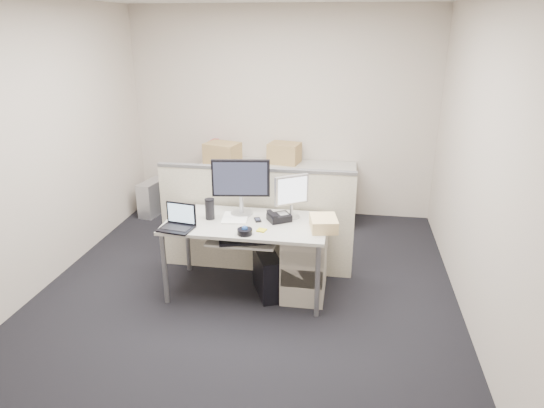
% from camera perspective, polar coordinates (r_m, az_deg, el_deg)
% --- Properties ---
extents(floor, '(4.00, 4.50, 0.01)m').
position_cam_1_polar(floor, '(4.84, -2.91, -10.18)').
color(floor, black).
rests_on(floor, ground).
extents(wall_back, '(4.00, 0.02, 2.70)m').
position_cam_1_polar(wall_back, '(6.47, 1.12, 10.59)').
color(wall_back, beige).
rests_on(wall_back, ground).
extents(wall_front, '(4.00, 0.02, 2.70)m').
position_cam_1_polar(wall_front, '(2.31, -15.43, -8.96)').
color(wall_front, beige).
rests_on(wall_front, ground).
extents(wall_left, '(0.02, 4.50, 2.70)m').
position_cam_1_polar(wall_left, '(5.12, -25.78, 5.92)').
color(wall_left, beige).
rests_on(wall_left, ground).
extents(wall_right, '(0.02, 4.50, 2.70)m').
position_cam_1_polar(wall_right, '(4.35, 23.54, 3.97)').
color(wall_right, beige).
rests_on(wall_right, ground).
extents(desk, '(1.50, 0.75, 0.73)m').
position_cam_1_polar(desk, '(4.53, -3.06, -2.88)').
color(desk, '#B0AEA4').
rests_on(desk, floor).
extents(keyboard_tray, '(0.62, 0.32, 0.02)m').
position_cam_1_polar(keyboard_tray, '(4.39, -3.54, -4.33)').
color(keyboard_tray, '#B0AEA4').
rests_on(keyboard_tray, desk).
extents(drawer_pedestal, '(0.40, 0.55, 0.65)m').
position_cam_1_polar(drawer_pedestal, '(4.65, 3.85, -6.92)').
color(drawer_pedestal, beige).
rests_on(drawer_pedestal, floor).
extents(cubicle_partition, '(2.00, 0.06, 1.10)m').
position_cam_1_polar(cubicle_partition, '(4.98, -1.95, -2.09)').
color(cubicle_partition, beige).
rests_on(cubicle_partition, floor).
extents(back_counter, '(2.00, 0.60, 0.72)m').
position_cam_1_polar(back_counter, '(6.41, 0.65, 1.36)').
color(back_counter, beige).
rests_on(back_counter, floor).
extents(monitor_main, '(0.57, 0.29, 0.55)m').
position_cam_1_polar(monitor_main, '(4.59, -3.67, 1.96)').
color(monitor_main, black).
rests_on(monitor_main, desk).
extents(monitor_small, '(0.37, 0.32, 0.41)m').
position_cam_1_polar(monitor_small, '(4.54, 2.31, 0.82)').
color(monitor_small, '#B7B7BC').
rests_on(monitor_small, desk).
extents(laptop, '(0.32, 0.26, 0.22)m').
position_cam_1_polar(laptop, '(4.37, -11.30, -1.66)').
color(laptop, black).
rests_on(laptop, desk).
extents(trackball, '(0.14, 0.14, 0.05)m').
position_cam_1_polar(trackball, '(4.24, -3.22, -3.27)').
color(trackball, black).
rests_on(trackball, desk).
extents(desk_phone, '(0.25, 0.24, 0.06)m').
position_cam_1_polar(desk_phone, '(4.52, 0.86, -1.60)').
color(desk_phone, black).
rests_on(desk_phone, desk).
extents(paper_stack, '(0.26, 0.32, 0.01)m').
position_cam_1_polar(paper_stack, '(4.59, -4.36, -1.62)').
color(paper_stack, white).
rests_on(paper_stack, desk).
extents(sticky_pad, '(0.09, 0.09, 0.01)m').
position_cam_1_polar(sticky_pad, '(4.31, -1.24, -3.10)').
color(sticky_pad, gold).
rests_on(sticky_pad, desk).
extents(travel_mug, '(0.11, 0.11, 0.19)m').
position_cam_1_polar(travel_mug, '(4.57, -7.33, -0.66)').
color(travel_mug, black).
rests_on(travel_mug, desk).
extents(banana, '(0.20, 0.07, 0.04)m').
position_cam_1_polar(banana, '(4.54, 0.65, -1.61)').
color(banana, yellow).
rests_on(banana, desk).
extents(cellphone, '(0.09, 0.12, 0.01)m').
position_cam_1_polar(cellphone, '(4.53, -1.70, -1.87)').
color(cellphone, black).
rests_on(cellphone, desk).
extents(manila_folders, '(0.28, 0.33, 0.11)m').
position_cam_1_polar(manila_folders, '(4.35, 6.09, -2.27)').
color(manila_folders, beige).
rests_on(manila_folders, desk).
extents(keyboard, '(0.52, 0.30, 0.03)m').
position_cam_1_polar(keyboard, '(4.33, -3.02, -4.30)').
color(keyboard, black).
rests_on(keyboard, keyboard_tray).
extents(pc_tower_desk, '(0.35, 0.49, 0.42)m').
position_cam_1_polar(pc_tower_desk, '(4.68, -0.58, -8.23)').
color(pc_tower_desk, black).
rests_on(pc_tower_desk, floor).
extents(pc_tower_spare_dark, '(0.23, 0.48, 0.43)m').
position_cam_1_polar(pc_tower_spare_dark, '(6.91, -11.20, 1.09)').
color(pc_tower_spare_dark, black).
rests_on(pc_tower_spare_dark, floor).
extents(pc_tower_spare_silver, '(0.28, 0.53, 0.47)m').
position_cam_1_polar(pc_tower_spare_silver, '(6.81, -13.78, 0.77)').
color(pc_tower_spare_silver, '#B7B7BC').
rests_on(pc_tower_spare_silver, floor).
extents(cardboard_box_left, '(0.48, 0.41, 0.31)m').
position_cam_1_polar(cardboard_box_left, '(6.29, -5.85, 5.78)').
color(cardboard_box_left, '#A07C50').
rests_on(cardboard_box_left, back_counter).
extents(cardboard_box_right, '(0.44, 0.37, 0.28)m').
position_cam_1_polar(cardboard_box_right, '(6.37, 1.47, 5.93)').
color(cardboard_box_right, '#A07C50').
rests_on(cardboard_box_right, back_counter).
extents(red_binder, '(0.12, 0.31, 0.28)m').
position_cam_1_polar(red_binder, '(6.55, -7.04, 6.18)').
color(red_binder, '#B3061A').
rests_on(red_binder, back_counter).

